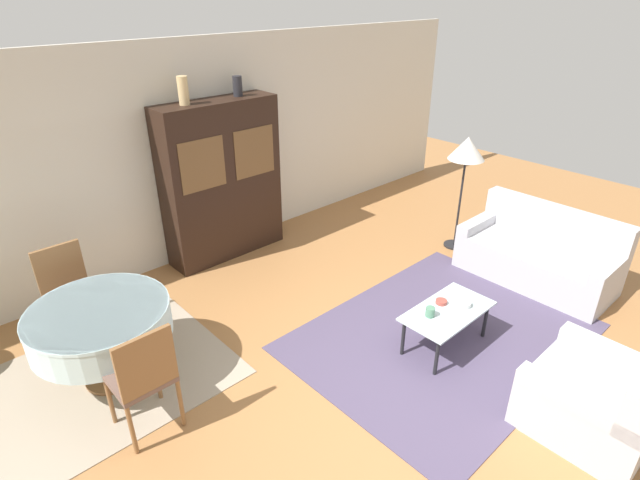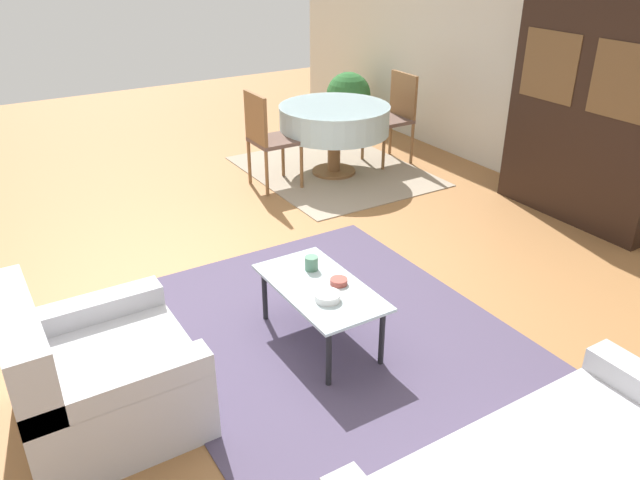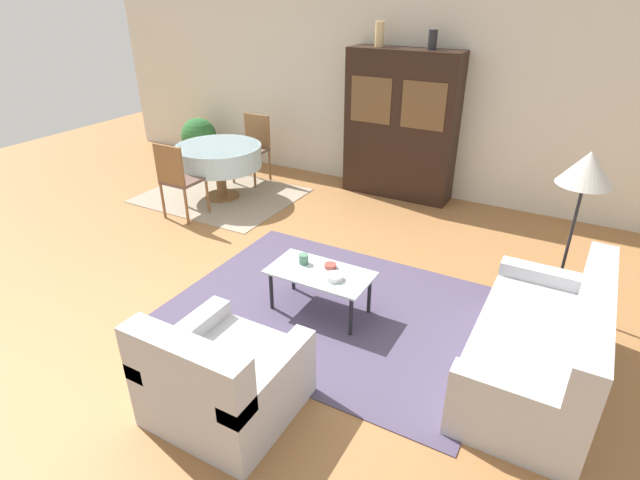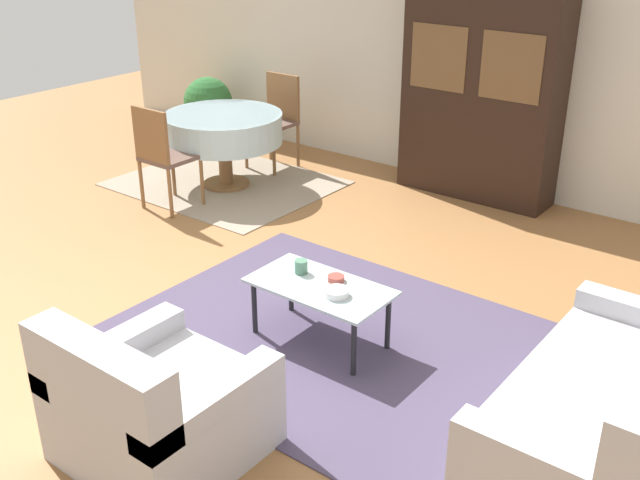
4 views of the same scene
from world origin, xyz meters
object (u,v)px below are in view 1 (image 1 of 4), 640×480
object	(u,v)px
dining_chair_near	(143,375)
dining_chair_far	(68,289)
dining_table	(100,324)
bowl	(463,303)
armchair	(601,400)
coffee_table	(447,314)
vase_tall	(183,91)
cup	(430,312)
bowl_small	(441,302)
display_cabinet	(222,181)
couch	(539,256)
vase_short	(238,86)
floor_lamp	(467,152)

from	to	relation	value
dining_chair_near	dining_chair_far	distance (m)	1.63
dining_table	bowl	bearing A→B (deg)	-33.39
armchair	coffee_table	xyz separation A→B (m)	(-0.01, 1.43, 0.08)
bowl	vase_tall	xyz separation A→B (m)	(-1.02, 3.18, 1.72)
dining_table	vase_tall	size ratio (longest dim) A/B	3.82
cup	bowl_small	xyz separation A→B (m)	(0.26, 0.05, -0.03)
dining_table	bowl_small	size ratio (longest dim) A/B	10.71
display_cabinet	couch	bearing A→B (deg)	-52.86
armchair	dining_table	bearing A→B (deg)	129.26
dining_chair_near	cup	distance (m)	2.57
dining_table	bowl	distance (m)	3.33
coffee_table	vase_tall	distance (m)	3.70
armchair	dining_chair_far	xyz separation A→B (m)	(-2.62, 4.02, 0.27)
armchair	dining_chair_near	bearing A→B (deg)	137.64
display_cabinet	dining_chair_near	distance (m)	3.07
dining_chair_far	vase_short	size ratio (longest dim) A/B	4.19
coffee_table	cup	distance (m)	0.24
coffee_table	cup	xyz separation A→B (m)	(-0.21, 0.06, 0.09)
display_cabinet	vase_short	bearing A→B (deg)	0.16
couch	coffee_table	size ratio (longest dim) A/B	1.84
cup	coffee_table	bearing A→B (deg)	-16.30
armchair	dining_table	xyz separation A→B (m)	(-2.62, 3.21, 0.31)
dining_chair_near	vase_short	size ratio (longest dim) A/B	4.19
coffee_table	dining_chair_far	distance (m)	3.69
couch	coffee_table	distance (m)	1.91
floor_lamp	vase_tall	xyz separation A→B (m)	(-2.76, 1.98, 0.83)
coffee_table	floor_lamp	distance (m)	2.43
dining_chair_near	bowl	distance (m)	2.96
couch	cup	distance (m)	2.12
coffee_table	bowl_small	size ratio (longest dim) A/B	8.49
couch	display_cabinet	world-z (taller)	display_cabinet
vase_tall	vase_short	bearing A→B (deg)	0.00
display_cabinet	bowl	world-z (taller)	display_cabinet
cup	vase_tall	world-z (taller)	vase_tall
vase_tall	cup	bearing A→B (deg)	-78.18
dining_chair_near	bowl_small	size ratio (longest dim) A/B	8.95
dining_chair_near	floor_lamp	distance (m)	4.58
vase_tall	coffee_table	bearing A→B (deg)	-74.80
bowl	bowl_small	size ratio (longest dim) A/B	1.43
coffee_table	couch	bearing A→B (deg)	-0.20
couch	bowl_small	distance (m)	1.87
couch	floor_lamp	distance (m)	1.54
dining_chair_far	display_cabinet	bearing A→B (deg)	-166.06
armchair	vase_short	distance (m)	4.91
dining_chair_far	bowl	xyz separation A→B (m)	(2.78, -2.65, -0.13)
coffee_table	dining_table	distance (m)	3.17
coffee_table	bowl	xyz separation A→B (m)	(0.17, -0.05, 0.07)
coffee_table	floor_lamp	bearing A→B (deg)	31.05
cup	bowl_small	bearing A→B (deg)	11.23
bowl	bowl_small	bearing A→B (deg)	127.16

